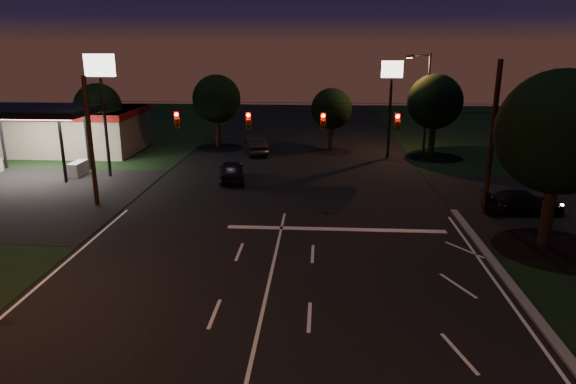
# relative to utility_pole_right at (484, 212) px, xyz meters

# --- Properties ---
(ground) EXTENTS (140.00, 140.00, 0.00)m
(ground) POSITION_rel_utility_pole_right_xyz_m (-12.00, -15.00, 0.00)
(ground) COLOR black
(ground) RESTS_ON ground
(stop_bar) EXTENTS (12.00, 0.50, 0.01)m
(stop_bar) POSITION_rel_utility_pole_right_xyz_m (-9.00, -3.50, 0.01)
(stop_bar) COLOR silver
(stop_bar) RESTS_ON ground
(utility_pole_right) EXTENTS (0.30, 0.30, 9.00)m
(utility_pole_right) POSITION_rel_utility_pole_right_xyz_m (0.00, 0.00, 0.00)
(utility_pole_right) COLOR black
(utility_pole_right) RESTS_ON ground
(utility_pole_left) EXTENTS (0.28, 0.28, 8.00)m
(utility_pole_left) POSITION_rel_utility_pole_right_xyz_m (-24.00, 0.00, 0.00)
(utility_pole_left) COLOR black
(utility_pole_left) RESTS_ON ground
(signal_span) EXTENTS (24.00, 0.40, 1.56)m
(signal_span) POSITION_rel_utility_pole_right_xyz_m (-12.00, -0.04, 5.50)
(signal_span) COLOR black
(signal_span) RESTS_ON ground
(gas_station) EXTENTS (14.20, 16.10, 5.25)m
(gas_station) POSITION_rel_utility_pole_right_xyz_m (-33.86, 15.39, 2.38)
(gas_station) COLOR gray
(gas_station) RESTS_ON ground
(pole_sign_left_near) EXTENTS (2.20, 0.30, 9.10)m
(pole_sign_left_near) POSITION_rel_utility_pole_right_xyz_m (-26.00, 7.00, 6.98)
(pole_sign_left_near) COLOR black
(pole_sign_left_near) RESTS_ON ground
(pole_sign_right) EXTENTS (1.80, 0.30, 8.40)m
(pole_sign_right) POSITION_rel_utility_pole_right_xyz_m (-4.00, 15.00, 6.24)
(pole_sign_right) COLOR black
(pole_sign_right) RESTS_ON ground
(street_light_right_far) EXTENTS (2.20, 0.35, 9.00)m
(street_light_right_far) POSITION_rel_utility_pole_right_xyz_m (-0.76, 17.00, 5.24)
(street_light_right_far) COLOR black
(street_light_right_far) RESTS_ON ground
(tree_right_near) EXTENTS (6.00, 6.00, 8.76)m
(tree_right_near) POSITION_rel_utility_pole_right_xyz_m (1.53, -4.83, 5.68)
(tree_right_near) COLOR black
(tree_right_near) RESTS_ON ground
(tree_far_a) EXTENTS (4.20, 4.20, 6.42)m
(tree_far_a) POSITION_rel_utility_pole_right_xyz_m (-29.98, 15.12, 4.26)
(tree_far_a) COLOR black
(tree_far_a) RESTS_ON ground
(tree_far_b) EXTENTS (4.60, 4.60, 6.98)m
(tree_far_b) POSITION_rel_utility_pole_right_xyz_m (-19.98, 19.13, 4.61)
(tree_far_b) COLOR black
(tree_far_b) RESTS_ON ground
(tree_far_c) EXTENTS (3.80, 3.80, 5.86)m
(tree_far_c) POSITION_rel_utility_pole_right_xyz_m (-8.98, 18.10, 3.90)
(tree_far_c) COLOR black
(tree_far_c) RESTS_ON ground
(tree_far_d) EXTENTS (4.80, 4.80, 7.30)m
(tree_far_d) POSITION_rel_utility_pole_right_xyz_m (0.02, 16.13, 4.83)
(tree_far_d) COLOR black
(tree_far_d) RESTS_ON ground
(tree_far_e) EXTENTS (4.00, 4.00, 6.18)m
(tree_far_e) POSITION_rel_utility_pole_right_xyz_m (8.02, 14.11, 4.11)
(tree_far_e) COLOR black
(tree_far_e) RESTS_ON ground
(car_oncoming_a) EXTENTS (2.60, 4.76, 1.53)m
(car_oncoming_a) POSITION_rel_utility_pole_right_xyz_m (-16.49, 6.34, 0.77)
(car_oncoming_a) COLOR black
(car_oncoming_a) RESTS_ON ground
(car_oncoming_b) EXTENTS (2.85, 5.02, 1.57)m
(car_oncoming_b) POSITION_rel_utility_pole_right_xyz_m (-15.91, 16.03, 0.78)
(car_oncoming_b) COLOR black
(car_oncoming_b) RESTS_ON ground
(car_cross) EXTENTS (4.84, 2.20, 1.37)m
(car_cross) POSITION_rel_utility_pole_right_xyz_m (2.27, 0.03, 0.69)
(car_cross) COLOR black
(car_cross) RESTS_ON ground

